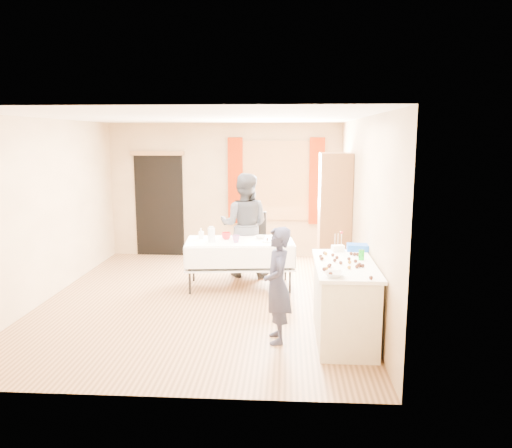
# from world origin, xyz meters

# --- Properties ---
(floor) EXTENTS (4.50, 5.50, 0.02)m
(floor) POSITION_xyz_m (0.00, 0.00, -0.01)
(floor) COLOR #9E7047
(floor) RESTS_ON ground
(ceiling) EXTENTS (4.50, 5.50, 0.02)m
(ceiling) POSITION_xyz_m (0.00, 0.00, 2.61)
(ceiling) COLOR white
(ceiling) RESTS_ON floor
(wall_back) EXTENTS (4.50, 0.02, 2.60)m
(wall_back) POSITION_xyz_m (0.00, 2.76, 1.30)
(wall_back) COLOR tan
(wall_back) RESTS_ON floor
(wall_front) EXTENTS (4.50, 0.02, 2.60)m
(wall_front) POSITION_xyz_m (0.00, -2.76, 1.30)
(wall_front) COLOR tan
(wall_front) RESTS_ON floor
(wall_left) EXTENTS (0.02, 5.50, 2.60)m
(wall_left) POSITION_xyz_m (-2.26, 0.00, 1.30)
(wall_left) COLOR tan
(wall_left) RESTS_ON floor
(wall_right) EXTENTS (0.02, 5.50, 2.60)m
(wall_right) POSITION_xyz_m (2.26, 0.00, 1.30)
(wall_right) COLOR tan
(wall_right) RESTS_ON floor
(window_frame) EXTENTS (1.32, 0.06, 1.52)m
(window_frame) POSITION_xyz_m (1.00, 2.72, 1.50)
(window_frame) COLOR olive
(window_frame) RESTS_ON wall_back
(window_pane) EXTENTS (1.20, 0.02, 1.40)m
(window_pane) POSITION_xyz_m (1.00, 2.71, 1.50)
(window_pane) COLOR white
(window_pane) RESTS_ON wall_back
(curtain_left) EXTENTS (0.28, 0.06, 1.65)m
(curtain_left) POSITION_xyz_m (0.22, 2.67, 1.50)
(curtain_left) COLOR #891D00
(curtain_left) RESTS_ON wall_back
(curtain_right) EXTENTS (0.28, 0.06, 1.65)m
(curtain_right) POSITION_xyz_m (1.78, 2.67, 1.50)
(curtain_right) COLOR #891D00
(curtain_right) RESTS_ON wall_back
(doorway) EXTENTS (0.95, 0.04, 2.00)m
(doorway) POSITION_xyz_m (-1.30, 2.73, 1.00)
(doorway) COLOR black
(doorway) RESTS_ON floor
(door_lintel) EXTENTS (1.05, 0.06, 0.08)m
(door_lintel) POSITION_xyz_m (-1.30, 2.70, 2.02)
(door_lintel) COLOR olive
(door_lintel) RESTS_ON wall_back
(cabinet) EXTENTS (0.50, 0.60, 2.08)m
(cabinet) POSITION_xyz_m (1.99, 1.17, 1.04)
(cabinet) COLOR brown
(cabinet) RESTS_ON floor
(counter) EXTENTS (0.68, 1.44, 0.91)m
(counter) POSITION_xyz_m (1.89, -1.29, 0.45)
(counter) COLOR beige
(counter) RESTS_ON floor
(party_table) EXTENTS (1.75, 1.03, 0.75)m
(party_table) POSITION_xyz_m (0.49, 0.67, 0.44)
(party_table) COLOR black
(party_table) RESTS_ON floor
(chair) EXTENTS (0.50, 0.50, 1.05)m
(chair) POSITION_xyz_m (0.62, 1.54, 0.31)
(chair) COLOR black
(chair) RESTS_ON floor
(girl) EXTENTS (0.57, 0.45, 1.34)m
(girl) POSITION_xyz_m (1.12, -1.41, 0.67)
(girl) COLOR #23253F
(girl) RESTS_ON floor
(woman) EXTENTS (0.99, 0.84, 1.75)m
(woman) POSITION_xyz_m (0.51, 1.32, 0.87)
(woman) COLOR black
(woman) RESTS_ON floor
(soda_can) EXTENTS (0.07, 0.07, 0.12)m
(soda_can) POSITION_xyz_m (2.10, -1.13, 0.97)
(soda_can) COLOR #119B1A
(soda_can) RESTS_ON counter
(mixing_bowl) EXTENTS (0.26, 0.26, 0.05)m
(mixing_bowl) POSITION_xyz_m (1.71, -1.87, 0.93)
(mixing_bowl) COLOR white
(mixing_bowl) RESTS_ON counter
(foam_block) EXTENTS (0.17, 0.13, 0.08)m
(foam_block) POSITION_xyz_m (1.86, -0.70, 0.95)
(foam_block) COLOR white
(foam_block) RESTS_ON counter
(blue_basket) EXTENTS (0.31, 0.22, 0.08)m
(blue_basket) POSITION_xyz_m (2.14, -0.63, 0.95)
(blue_basket) COLOR blue
(blue_basket) RESTS_ON counter
(pitcher) EXTENTS (0.11, 0.11, 0.22)m
(pitcher) POSITION_xyz_m (0.07, 0.51, 0.86)
(pitcher) COLOR silver
(pitcher) RESTS_ON party_table
(cup_red) EXTENTS (0.19, 0.19, 0.11)m
(cup_red) POSITION_xyz_m (0.27, 0.73, 0.81)
(cup_red) COLOR red
(cup_red) RESTS_ON party_table
(cup_rainbow) EXTENTS (0.17, 0.17, 0.11)m
(cup_rainbow) POSITION_xyz_m (0.45, 0.51, 0.81)
(cup_rainbow) COLOR red
(cup_rainbow) RESTS_ON party_table
(small_bowl) EXTENTS (0.21, 0.21, 0.05)m
(small_bowl) POSITION_xyz_m (0.81, 0.82, 0.77)
(small_bowl) COLOR white
(small_bowl) RESTS_ON party_table
(pastry_tray) EXTENTS (0.31, 0.24, 0.02)m
(pastry_tray) POSITION_xyz_m (1.00, 0.60, 0.76)
(pastry_tray) COLOR white
(pastry_tray) RESTS_ON party_table
(bottle) EXTENTS (0.08, 0.08, 0.16)m
(bottle) POSITION_xyz_m (-0.14, 0.79, 0.83)
(bottle) COLOR white
(bottle) RESTS_ON party_table
(cake_balls) EXTENTS (0.50, 1.11, 0.04)m
(cake_balls) POSITION_xyz_m (1.86, -1.32, 0.93)
(cake_balls) COLOR #3F2314
(cake_balls) RESTS_ON counter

